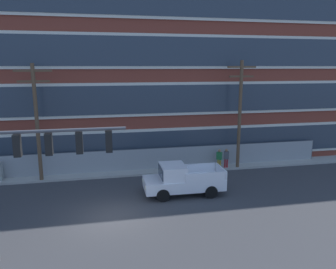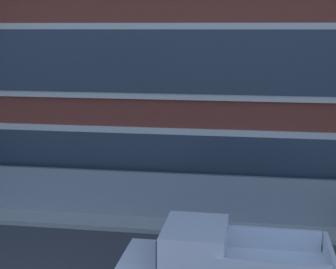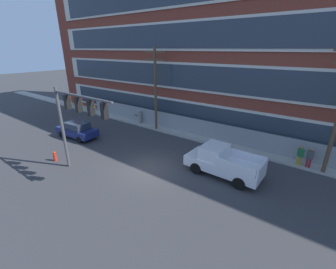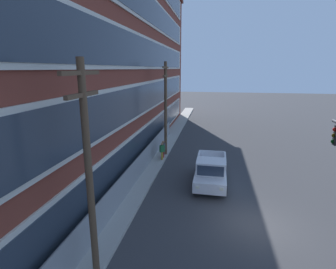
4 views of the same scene
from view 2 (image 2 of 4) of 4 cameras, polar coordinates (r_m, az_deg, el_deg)
The scene contains 3 objects.
sidewalk_building_side at distance 18.50m, azimuth -7.82°, elevation -9.24°, with size 80.00×1.70×0.16m, color #9E9B93.
chain_link_fence at distance 18.27m, azimuth -5.23°, elevation -6.65°, with size 33.24×0.06×1.81m.
pickup_truck_white at distance 13.02m, azimuth 5.64°, elevation -14.47°, with size 5.13×2.22×1.98m.
Camera 2 is at (5.07, -9.21, 6.70)m, focal length 55.00 mm.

